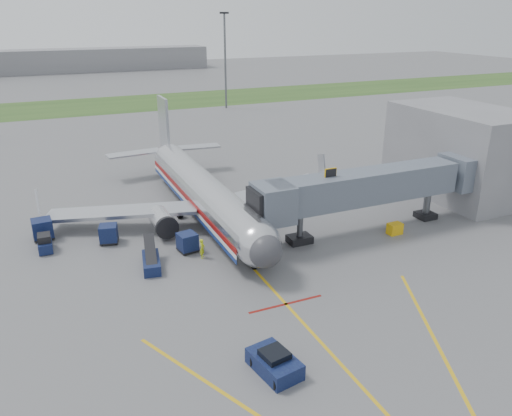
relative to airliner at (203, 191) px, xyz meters
name	(u,v)px	position (x,y,z in m)	size (l,w,h in m)	color
ground	(263,279)	(0.00, -15.25, -2.65)	(400.00, 400.00, 0.00)	#565659
grass_strip	(104,105)	(0.00, 74.75, -2.64)	(300.00, 25.00, 0.01)	#2D4C1E
apron_markings	(309,329)	(0.00, -22.65, -2.64)	(21.52, 50.00, 0.01)	gold
airliner	(203,191)	(0.00, 0.00, 0.00)	(32.10, 35.67, 10.25)	silver
jet_bridge	(364,188)	(12.86, -10.25, 1.82)	(25.30, 4.00, 6.90)	slate
terminal	(461,152)	(30.00, -5.25, 2.35)	(10.00, 16.00, 10.00)	slate
light_mast_right	(225,59)	(25.00, 59.75, 8.13)	(2.00, 0.44, 20.40)	#595B60
distant_terminal	(43,61)	(-10.00, 154.75, 1.35)	(120.00, 14.00, 8.00)	slate
pushback_tug	(274,363)	(-4.00, -25.56, -2.06)	(2.61, 3.68, 1.40)	#0B0E34
baggage_tug	(45,244)	(-15.85, -2.49, -1.94)	(1.22, 2.30, 1.60)	#0B0E34
baggage_cart_a	(43,229)	(-15.92, 0.33, -1.64)	(1.95, 1.95, 1.97)	#0B0E34
baggage_cart_b	(187,242)	(-4.12, -7.79, -1.76)	(1.86, 1.86, 1.73)	#0B0E34
baggage_cart_c	(109,234)	(-10.32, -3.08, -1.75)	(1.97, 1.97, 1.76)	#0B0E34
belt_loader	(151,262)	(-7.80, -9.54, -2.12)	(1.99, 4.48, 2.12)	#0B0E34
ground_power_cart	(395,229)	(15.42, -12.25, -2.10)	(1.41, 0.95, 1.11)	gold
ramp_worker	(202,248)	(-3.29, -9.55, -1.75)	(0.65, 0.43, 1.78)	#C1D819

